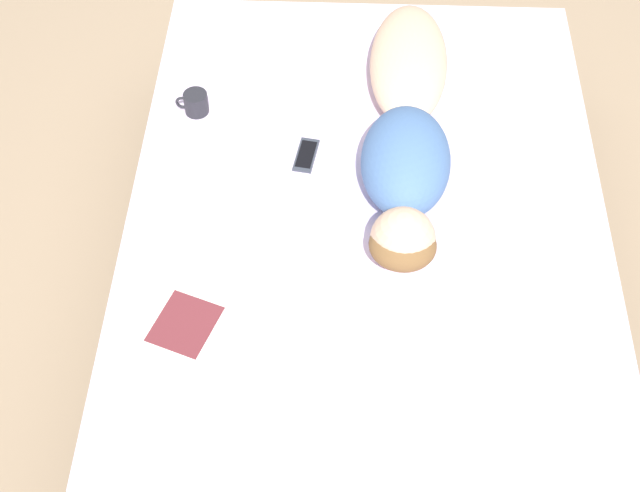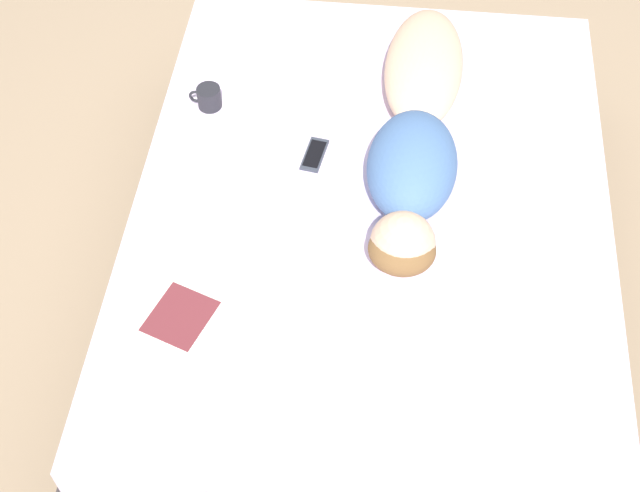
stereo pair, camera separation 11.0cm
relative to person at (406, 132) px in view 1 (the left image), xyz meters
The scene contains 6 objects.
ground_plane 0.66m from the person, 60.51° to the left, with size 12.00×12.00×0.00m, color #9E8466.
bed 0.44m from the person, 60.51° to the left, with size 1.59×2.08×0.52m.
person is the anchor object (origin of this frame).
open_magazine 0.94m from the person, 54.95° to the left, with size 0.57×0.43×0.01m.
coffee_mug 0.75m from the person, 12.84° to the right, with size 0.11×0.08×0.08m.
cell_phone 0.34m from the person, ahead, with size 0.09×0.16×0.01m.
Camera 1 is at (0.08, 1.87, 2.71)m, focal length 50.00 mm.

